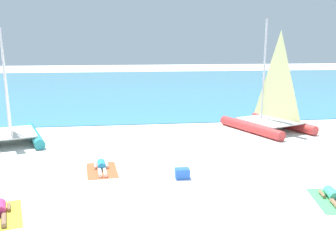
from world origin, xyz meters
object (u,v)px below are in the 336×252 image
Objects in this scene: sailboat_red at (269,114)px; sunbather_middle at (102,167)px; sunbather_left at (0,211)px; towel_left at (1,216)px; towel_middle at (102,170)px; sunbather_right at (333,196)px; towel_right at (333,201)px; sailboat_teal at (10,127)px; cooler_box at (182,173)px.

sunbather_middle is (-8.73, -5.41, -0.74)m from sailboat_red.
sailboat_red is 3.75× the size of sunbather_middle.
sailboat_red is 14.43m from sunbather_left.
sunbather_middle reaches higher than towel_left.
sunbather_left reaches higher than towel_middle.
sunbather_right is at bearing -1.28° from towel_left.
sunbather_middle is at bearing 151.64° from towel_right.
sailboat_red reaches higher than towel_left.
towel_right is at bearing -54.58° from sailboat_teal.
sunbather_left is (-11.36, -8.86, -0.74)m from sailboat_red.
towel_left is 1.23× the size of sunbather_left.
towel_middle is 7.94m from sunbather_right.
towel_right is at bearing -17.45° from sunbather_left.
towel_left is 3.80× the size of cooler_box.
sailboat_red is 3.10× the size of towel_middle.
sailboat_teal is 2.81× the size of towel_left.
sunbather_left is 4.29m from towel_middle.
towel_right is (7.03, -3.73, 0.00)m from towel_middle.
sailboat_red is at bearing 38.22° from towel_left.
sailboat_red is 10.34m from towel_middle.
sailboat_red is at bearing -14.71° from sailboat_teal.
sunbather_left is at bearing 177.95° from towel_right.
sunbather_left is at bearing -163.99° from sailboat_red.
towel_right is at bearing -122.39° from sailboat_red.
sailboat_red is 3.77× the size of sunbather_right.
towel_left and towel_middle have the same top height.
sunbather_middle is 0.83× the size of towel_right.
sunbather_middle is (-0.01, 0.07, 0.13)m from towel_middle.
towel_right is (-1.70, -9.21, -0.87)m from sailboat_red.
sailboat_teal is 6.41m from towel_middle.
cooler_box is at bearing 149.01° from towel_right.
towel_left is at bearing -90.00° from sunbather_left.
towel_left is at bearing -127.19° from towel_middle.
sunbather_middle is 3.12m from cooler_box.
sailboat_teal reaches higher than sunbather_middle.
sailboat_red is at bearing 26.17° from sunbather_middle.
towel_left is 1.22× the size of sunbather_right.
sunbather_left is 0.99× the size of sunbather_middle.
sunbather_middle is at bearing -64.10° from sailboat_teal.
sailboat_teal is 6.35m from sunbather_middle.
towel_middle is at bearing 36.71° from sunbather_left.
cooler_box reaches higher than sunbather_middle.
towel_middle and towel_right have the same top height.
towel_middle is (2.62, 3.45, 0.00)m from towel_left.
sailboat_red is 9.41m from towel_right.
towel_middle is 3.09m from cooler_box.
sunbather_right reaches higher than towel_right.
cooler_box is at bearing 22.32° from towel_left.
sailboat_red is 3.10× the size of towel_right.
towel_left is 4.33m from towel_middle.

